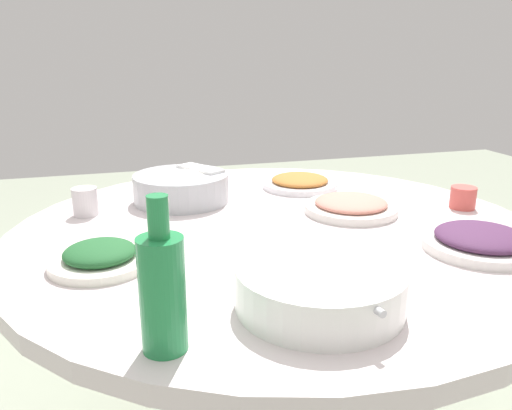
{
  "coord_description": "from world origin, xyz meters",
  "views": [
    {
      "loc": [
        -1.13,
        0.38,
        1.17
      ],
      "look_at": [
        -0.03,
        0.06,
        0.82
      ],
      "focal_mm": 36.12,
      "sensor_mm": 36.0,
      "label": 1
    }
  ],
  "objects_px": {
    "soup_bowl": "(320,288)",
    "dish_eggplant": "(481,240)",
    "green_bottle": "(162,290)",
    "dish_greens": "(100,257)",
    "tea_cup_near": "(463,198)",
    "rice_bowl": "(181,187)",
    "round_dining_table": "(277,266)",
    "tea_cup_far": "(85,202)",
    "dish_tofu_braise": "(300,182)",
    "dish_shrimp": "(351,206)"
  },
  "relations": [
    {
      "from": "soup_bowl",
      "to": "dish_eggplant",
      "type": "relative_size",
      "value": 1.25
    },
    {
      "from": "dish_eggplant",
      "to": "green_bottle",
      "type": "relative_size",
      "value": 1.07
    },
    {
      "from": "dish_greens",
      "to": "tea_cup_near",
      "type": "xyz_separation_m",
      "value": [
        0.13,
        -0.95,
        0.01
      ]
    },
    {
      "from": "rice_bowl",
      "to": "dish_eggplant",
      "type": "distance_m",
      "value": 0.79
    },
    {
      "from": "round_dining_table",
      "to": "tea_cup_near",
      "type": "relative_size",
      "value": 19.01
    },
    {
      "from": "soup_bowl",
      "to": "tea_cup_far",
      "type": "relative_size",
      "value": 4.22
    },
    {
      "from": "dish_greens",
      "to": "dish_eggplant",
      "type": "relative_size",
      "value": 0.83
    },
    {
      "from": "round_dining_table",
      "to": "soup_bowl",
      "type": "xyz_separation_m",
      "value": [
        -0.41,
        0.06,
        0.14
      ]
    },
    {
      "from": "green_bottle",
      "to": "tea_cup_near",
      "type": "xyz_separation_m",
      "value": [
        0.47,
        -0.86,
        -0.06
      ]
    },
    {
      "from": "dish_tofu_braise",
      "to": "green_bottle",
      "type": "relative_size",
      "value": 1.0
    },
    {
      "from": "tea_cup_near",
      "to": "green_bottle",
      "type": "bearing_deg",
      "value": 118.54
    },
    {
      "from": "soup_bowl",
      "to": "dish_shrimp",
      "type": "distance_m",
      "value": 0.54
    },
    {
      "from": "dish_tofu_braise",
      "to": "tea_cup_near",
      "type": "bearing_deg",
      "value": -133.1
    },
    {
      "from": "dish_greens",
      "to": "rice_bowl",
      "type": "bearing_deg",
      "value": -28.63
    },
    {
      "from": "rice_bowl",
      "to": "dish_shrimp",
      "type": "height_order",
      "value": "rice_bowl"
    },
    {
      "from": "round_dining_table",
      "to": "rice_bowl",
      "type": "height_order",
      "value": "rice_bowl"
    },
    {
      "from": "rice_bowl",
      "to": "green_bottle",
      "type": "relative_size",
      "value": 1.16
    },
    {
      "from": "soup_bowl",
      "to": "green_bottle",
      "type": "xyz_separation_m",
      "value": [
        -0.06,
        0.27,
        0.06
      ]
    },
    {
      "from": "soup_bowl",
      "to": "dish_tofu_braise",
      "type": "xyz_separation_m",
      "value": [
        0.74,
        -0.25,
        -0.02
      ]
    },
    {
      "from": "dish_shrimp",
      "to": "dish_greens",
      "type": "relative_size",
      "value": 1.2
    },
    {
      "from": "dish_eggplant",
      "to": "rice_bowl",
      "type": "bearing_deg",
      "value": 45.98
    },
    {
      "from": "dish_tofu_braise",
      "to": "tea_cup_near",
      "type": "relative_size",
      "value": 3.41
    },
    {
      "from": "dish_eggplant",
      "to": "tea_cup_far",
      "type": "xyz_separation_m",
      "value": [
        0.49,
        0.83,
        0.02
      ]
    },
    {
      "from": "round_dining_table",
      "to": "tea_cup_near",
      "type": "distance_m",
      "value": 0.55
    },
    {
      "from": "soup_bowl",
      "to": "dish_greens",
      "type": "distance_m",
      "value": 0.45
    },
    {
      "from": "green_bottle",
      "to": "dish_shrimp",
      "type": "bearing_deg",
      "value": -46.77
    },
    {
      "from": "soup_bowl",
      "to": "dish_tofu_braise",
      "type": "height_order",
      "value": "soup_bowl"
    },
    {
      "from": "tea_cup_near",
      "to": "tea_cup_far",
      "type": "bearing_deg",
      "value": 77.35
    },
    {
      "from": "green_bottle",
      "to": "tea_cup_near",
      "type": "relative_size",
      "value": 3.41
    },
    {
      "from": "soup_bowl",
      "to": "rice_bowl",
      "type": "bearing_deg",
      "value": 10.74
    },
    {
      "from": "dish_eggplant",
      "to": "tea_cup_near",
      "type": "relative_size",
      "value": 3.63
    },
    {
      "from": "round_dining_table",
      "to": "dish_greens",
      "type": "height_order",
      "value": "dish_greens"
    },
    {
      "from": "soup_bowl",
      "to": "tea_cup_far",
      "type": "height_order",
      "value": "same"
    },
    {
      "from": "rice_bowl",
      "to": "green_bottle",
      "type": "bearing_deg",
      "value": 169.89
    },
    {
      "from": "rice_bowl",
      "to": "soup_bowl",
      "type": "distance_m",
      "value": 0.71
    },
    {
      "from": "round_dining_table",
      "to": "dish_shrimp",
      "type": "distance_m",
      "value": 0.26
    },
    {
      "from": "dish_greens",
      "to": "green_bottle",
      "type": "distance_m",
      "value": 0.36
    },
    {
      "from": "dish_greens",
      "to": "dish_eggplant",
      "type": "bearing_deg",
      "value": -99.98
    },
    {
      "from": "rice_bowl",
      "to": "soup_bowl",
      "type": "height_order",
      "value": "rice_bowl"
    },
    {
      "from": "tea_cup_near",
      "to": "soup_bowl",
      "type": "bearing_deg",
      "value": 124.72
    },
    {
      "from": "dish_eggplant",
      "to": "tea_cup_far",
      "type": "distance_m",
      "value": 0.97
    },
    {
      "from": "soup_bowl",
      "to": "dish_tofu_braise",
      "type": "bearing_deg",
      "value": -18.41
    },
    {
      "from": "dish_shrimp",
      "to": "green_bottle",
      "type": "bearing_deg",
      "value": 133.23
    },
    {
      "from": "dish_tofu_braise",
      "to": "tea_cup_near",
      "type": "height_order",
      "value": "tea_cup_near"
    },
    {
      "from": "dish_tofu_braise",
      "to": "soup_bowl",
      "type": "bearing_deg",
      "value": 161.59
    },
    {
      "from": "dish_tofu_braise",
      "to": "tea_cup_far",
      "type": "distance_m",
      "value": 0.65
    },
    {
      "from": "dish_tofu_braise",
      "to": "rice_bowl",
      "type": "bearing_deg",
      "value": 97.25
    },
    {
      "from": "rice_bowl",
      "to": "dish_tofu_braise",
      "type": "bearing_deg",
      "value": -82.75
    },
    {
      "from": "dish_tofu_braise",
      "to": "green_bottle",
      "type": "distance_m",
      "value": 0.95
    },
    {
      "from": "green_bottle",
      "to": "tea_cup_near",
      "type": "height_order",
      "value": "green_bottle"
    }
  ]
}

